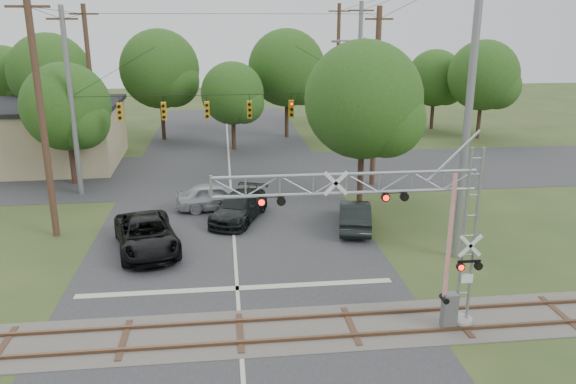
{
  "coord_description": "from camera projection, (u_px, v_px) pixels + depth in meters",
  "views": [
    {
      "loc": [
        -0.34,
        -15.55,
        10.56
      ],
      "look_at": [
        2.34,
        7.5,
        3.49
      ],
      "focal_mm": 35.0,
      "sensor_mm": 36.0,
      "label": 1
    }
  ],
  "objects": [
    {
      "name": "ground",
      "position": [
        242.0,
        367.0,
        17.89
      ],
      "size": [
        160.0,
        160.0,
        0.0
      ],
      "primitive_type": "plane",
      "color": "#30441F",
      "rests_on": "ground"
    },
    {
      "name": "car_dark",
      "position": [
        239.0,
        207.0,
        30.96
      ],
      "size": [
        3.88,
        5.54,
        1.49
      ],
      "primitive_type": "imported",
      "rotation": [
        0.0,
        0.0,
        -0.39
      ],
      "color": "black",
      "rests_on": "ground"
    },
    {
      "name": "suv_dark",
      "position": [
        355.0,
        215.0,
        29.66
      ],
      "size": [
        2.5,
        4.82,
        1.51
      ],
      "primitive_type": "imported",
      "rotation": [
        0.0,
        0.0,
        2.94
      ],
      "color": "black",
      "rests_on": "ground"
    },
    {
      "name": "road_cross",
      "position": [
        230.0,
        173.0,
        40.69
      ],
      "size": [
        90.0,
        12.0,
        0.02
      ],
      "primitive_type": "cube",
      "color": "#2C2C2F",
      "rests_on": "ground"
    },
    {
      "name": "traffic_signal_span",
      "position": [
        243.0,
        103.0,
        35.35
      ],
      "size": [
        19.34,
        0.36,
        11.5
      ],
      "color": "gray",
      "rests_on": "ground"
    },
    {
      "name": "pickup_black",
      "position": [
        146.0,
        235.0,
        26.77
      ],
      "size": [
        3.97,
        6.26,
        1.61
      ],
      "primitive_type": "imported",
      "rotation": [
        0.0,
        0.0,
        0.24
      ],
      "color": "black",
      "rests_on": "ground"
    },
    {
      "name": "streetlight",
      "position": [
        360.0,
        96.0,
        41.63
      ],
      "size": [
        2.52,
        0.26,
        9.44
      ],
      "color": "gray",
      "rests_on": "ground"
    },
    {
      "name": "sedan_silver",
      "position": [
        217.0,
        196.0,
        32.74
      ],
      "size": [
        4.85,
        2.34,
        1.6
      ],
      "primitive_type": "imported",
      "rotation": [
        0.0,
        0.0,
        1.67
      ],
      "color": "#9FA0A6",
      "rests_on": "ground"
    },
    {
      "name": "crossing_gantry",
      "position": [
        394.0,
        224.0,
        18.85
      ],
      "size": [
        9.26,
        0.84,
        6.59
      ],
      "color": "gray",
      "rests_on": "ground"
    },
    {
      "name": "road_main",
      "position": [
        235.0,
        247.0,
        27.39
      ],
      "size": [
        14.0,
        90.0,
        0.02
      ],
      "primitive_type": "cube",
      "color": "#2C2C2F",
      "rests_on": "ground"
    },
    {
      "name": "railroad_track",
      "position": [
        240.0,
        333.0,
        19.78
      ],
      "size": [
        90.0,
        3.2,
        0.17
      ],
      "color": "#4F4A44",
      "rests_on": "ground"
    },
    {
      "name": "treeline",
      "position": [
        213.0,
        78.0,
        47.99
      ],
      "size": [
        56.52,
        30.55,
        10.0
      ],
      "color": "#3A241A",
      "rests_on": "ground"
    },
    {
      "name": "utility_poles",
      "position": [
        268.0,
        88.0,
        37.68
      ],
      "size": [
        22.4,
        30.06,
        13.37
      ],
      "color": "#422A1E",
      "rests_on": "ground"
    }
  ]
}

